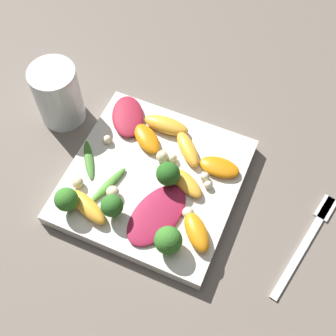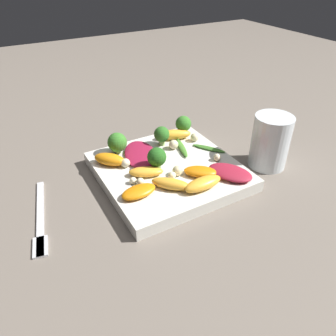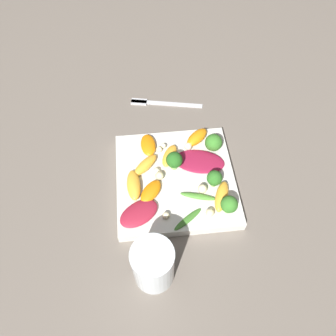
{
  "view_description": "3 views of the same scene",
  "coord_description": "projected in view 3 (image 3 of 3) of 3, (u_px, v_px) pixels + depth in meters",
  "views": [
    {
      "loc": [
        0.3,
        0.15,
        0.63
      ],
      "look_at": [
        -0.01,
        0.02,
        0.04
      ],
      "focal_mm": 50.0,
      "sensor_mm": 36.0,
      "label": 1
    },
    {
      "loc": [
        -0.44,
        0.25,
        0.36
      ],
      "look_at": [
        -0.02,
        0.01,
        0.03
      ],
      "focal_mm": 35.0,
      "sensor_mm": 36.0,
      "label": 2
    },
    {
      "loc": [
        -0.05,
        -0.36,
        0.6
      ],
      "look_at": [
        -0.01,
        0.01,
        0.05
      ],
      "focal_mm": 35.0,
      "sensor_mm": 36.0,
      "label": 3
    }
  ],
  "objects": [
    {
      "name": "drinking_glass",
      "position": [
        153.0,
        265.0,
        0.55
      ],
      "size": [
        0.07,
        0.07,
        0.1
      ],
      "color": "white",
      "rests_on": "ground_plane"
    },
    {
      "name": "plate",
      "position": [
        175.0,
        180.0,
        0.69
      ],
      "size": [
        0.25,
        0.25,
        0.02
      ],
      "color": "silver",
      "rests_on": "ground_plane"
    },
    {
      "name": "radicchio_leaf_1",
      "position": [
        139.0,
        213.0,
        0.63
      ],
      "size": [
        0.09,
        0.08,
        0.01
      ],
      "color": "maroon",
      "rests_on": "plate"
    },
    {
      "name": "broccoli_floret_1",
      "position": [
        174.0,
        160.0,
        0.68
      ],
      "size": [
        0.03,
        0.03,
        0.04
      ],
      "color": "#84AD5B",
      "rests_on": "plate"
    },
    {
      "name": "orange_segment_2",
      "position": [
        151.0,
        191.0,
        0.66
      ],
      "size": [
        0.06,
        0.07,
        0.02
      ],
      "color": "orange",
      "rests_on": "plate"
    },
    {
      "name": "broccoli_floret_2",
      "position": [
        214.0,
        178.0,
        0.65
      ],
      "size": [
        0.03,
        0.03,
        0.04
      ],
      "color": "#7A9E51",
      "rests_on": "plate"
    },
    {
      "name": "macadamia_nut_2",
      "position": [
        157.0,
        171.0,
        0.68
      ],
      "size": [
        0.01,
        0.01,
        0.01
      ],
      "color": "beige",
      "rests_on": "plate"
    },
    {
      "name": "orange_segment_0",
      "position": [
        197.0,
        137.0,
        0.73
      ],
      "size": [
        0.06,
        0.06,
        0.02
      ],
      "color": "orange",
      "rests_on": "plate"
    },
    {
      "name": "orange_segment_3",
      "position": [
        145.0,
        165.0,
        0.69
      ],
      "size": [
        0.06,
        0.06,
        0.02
      ],
      "color": "#FCAD33",
      "rests_on": "plate"
    },
    {
      "name": "radicchio_leaf_0",
      "position": [
        199.0,
        161.0,
        0.7
      ],
      "size": [
        0.12,
        0.09,
        0.01
      ],
      "color": "maroon",
      "rests_on": "plate"
    },
    {
      "name": "macadamia_nut_0",
      "position": [
        159.0,
        149.0,
        0.72
      ],
      "size": [
        0.01,
        0.01,
        0.01
      ],
      "color": "beige",
      "rests_on": "plate"
    },
    {
      "name": "macadamia_nut_5",
      "position": [
        202.0,
        189.0,
        0.66
      ],
      "size": [
        0.02,
        0.02,
        0.02
      ],
      "color": "beige",
      "rests_on": "plate"
    },
    {
      "name": "orange_segment_4",
      "position": [
        170.0,
        156.0,
        0.71
      ],
      "size": [
        0.05,
        0.07,
        0.02
      ],
      "color": "#FCAD33",
      "rests_on": "plate"
    },
    {
      "name": "broccoli_floret_3",
      "position": [
        214.0,
        143.0,
        0.71
      ],
      "size": [
        0.04,
        0.04,
        0.04
      ],
      "color": "#7A9E51",
      "rests_on": "plate"
    },
    {
      "name": "ground_plane",
      "position": [
        175.0,
        182.0,
        0.7
      ],
      "size": [
        2.4,
        2.4,
        0.0
      ],
      "primitive_type": "plane",
      "color": "#6B6056"
    },
    {
      "name": "macadamia_nut_3",
      "position": [
        210.0,
        213.0,
        0.63
      ],
      "size": [
        0.02,
        0.02,
        0.02
      ],
      "color": "beige",
      "rests_on": "plate"
    },
    {
      "name": "orange_segment_6",
      "position": [
        148.0,
        145.0,
        0.72
      ],
      "size": [
        0.04,
        0.06,
        0.01
      ],
      "color": "orange",
      "rests_on": "plate"
    },
    {
      "name": "arugula_sprig_0",
      "position": [
        188.0,
        219.0,
        0.63
      ],
      "size": [
        0.06,
        0.05,
        0.0
      ],
      "color": "#3D7528",
      "rests_on": "plate"
    },
    {
      "name": "orange_segment_1",
      "position": [
        222.0,
        196.0,
        0.65
      ],
      "size": [
        0.05,
        0.07,
        0.02
      ],
      "color": "#FCAD33",
      "rests_on": "plate"
    },
    {
      "name": "fork",
      "position": [
        158.0,
        103.0,
        0.83
      ],
      "size": [
        0.18,
        0.05,
        0.01
      ],
      "color": "silver",
      "rests_on": "ground_plane"
    },
    {
      "name": "broccoli_floret_0",
      "position": [
        229.0,
        205.0,
        0.62
      ],
      "size": [
        0.03,
        0.03,
        0.04
      ],
      "color": "#84AD5B",
      "rests_on": "plate"
    },
    {
      "name": "macadamia_nut_6",
      "position": [
        164.0,
        146.0,
        0.72
      ],
      "size": [
        0.01,
        0.01,
        0.01
      ],
      "color": "beige",
      "rests_on": "plate"
    },
    {
      "name": "macadamia_nut_1",
      "position": [
        188.0,
        146.0,
        0.72
      ],
      "size": [
        0.02,
        0.02,
        0.02
      ],
      "color": "beige",
      "rests_on": "plate"
    },
    {
      "name": "arugula_sprig_1",
      "position": [
        198.0,
        196.0,
        0.65
      ],
      "size": [
        0.07,
        0.03,
        0.01
      ],
      "color": "#47842D",
      "rests_on": "plate"
    },
    {
      "name": "macadamia_nut_4",
      "position": [
        160.0,
        176.0,
        0.67
      ],
      "size": [
        0.02,
        0.02,
        0.02
      ],
      "color": "beige",
      "rests_on": "plate"
    },
    {
      "name": "orange_segment_5",
      "position": [
        134.0,
        185.0,
        0.66
      ],
      "size": [
        0.03,
        0.07,
        0.02
      ],
      "color": "#FCAD33",
      "rests_on": "plate"
    },
    {
      "name": "macadamia_nut_7",
      "position": [
        166.0,
        215.0,
        0.63
      ],
      "size": [
        0.01,
        0.01,
        0.01
      ],
      "color": "beige",
      "rests_on": "plate"
    }
  ]
}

